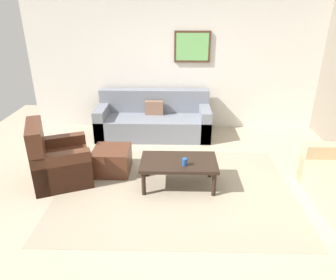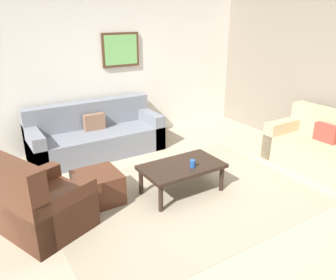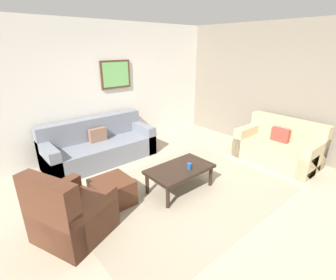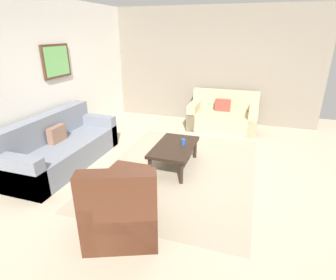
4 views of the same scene
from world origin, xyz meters
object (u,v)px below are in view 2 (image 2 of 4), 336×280
object	(u,v)px
couch_loveseat	(324,149)
cup	(193,164)
coffee_table	(182,168)
couch_main	(95,136)
armchair_leather	(41,209)
framed_artwork	(121,50)
ottoman	(98,187)

from	to	relation	value
couch_loveseat	cup	size ratio (longest dim) A/B	15.06
coffee_table	cup	distance (m)	0.19
couch_main	coffee_table	xyz separation A→B (m)	(0.49, -1.98, 0.06)
couch_loveseat	coffee_table	xyz separation A→B (m)	(-2.38, 0.53, 0.06)
couch_loveseat	coffee_table	bearing A→B (deg)	167.34
couch_main	armchair_leather	bearing A→B (deg)	-124.95
cup	framed_artwork	distance (m)	2.82
armchair_leather	framed_artwork	world-z (taller)	framed_artwork
ottoman	armchair_leather	bearing A→B (deg)	-158.00
armchair_leather	couch_main	bearing A→B (deg)	55.05
framed_artwork	ottoman	bearing A→B (deg)	-123.40
couch_main	coffee_table	world-z (taller)	couch_main
coffee_table	framed_artwork	distance (m)	2.75
ottoman	couch_loveseat	bearing A→B (deg)	-15.02
ottoman	cup	size ratio (longest dim) A/B	5.34
cup	framed_artwork	bearing A→B (deg)	85.70
couch_loveseat	cup	xyz separation A→B (m)	(-2.30, 0.40, 0.16)
couch_loveseat	couch_main	bearing A→B (deg)	138.74
armchair_leather	ottoman	world-z (taller)	armchair_leather
couch_loveseat	framed_artwork	distance (m)	3.87
coffee_table	armchair_leather	bearing A→B (deg)	177.60
couch_main	ottoman	world-z (taller)	couch_main
couch_loveseat	framed_artwork	bearing A→B (deg)	125.80
coffee_table	framed_artwork	bearing A→B (deg)	83.61
couch_main	couch_loveseat	world-z (taller)	same
couch_main	coffee_table	size ratio (longest dim) A/B	2.04
ottoman	coffee_table	world-z (taller)	coffee_table
cup	ottoman	bearing A→B (deg)	155.24
ottoman	couch_main	bearing A→B (deg)	70.52
coffee_table	couch_loveseat	bearing A→B (deg)	-12.66
coffee_table	cup	bearing A→B (deg)	-60.19
couch_loveseat	ottoman	size ratio (longest dim) A/B	2.82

